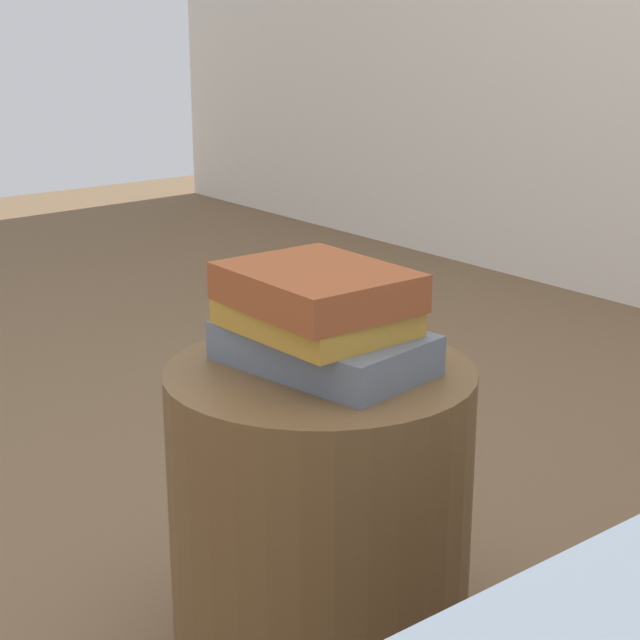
% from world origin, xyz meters
% --- Properties ---
extents(side_table, '(0.43, 0.43, 0.46)m').
position_xyz_m(side_table, '(0.00, 0.00, 0.23)').
color(side_table, brown).
rests_on(side_table, ground_plane).
extents(book_slate, '(0.31, 0.22, 0.06)m').
position_xyz_m(book_slate, '(-0.01, 0.01, 0.48)').
color(book_slate, slate).
rests_on(book_slate, side_table).
extents(book_ochre, '(0.24, 0.19, 0.03)m').
position_xyz_m(book_ochre, '(-0.01, -0.00, 0.53)').
color(book_ochre, '#B7842D').
rests_on(book_ochre, book_slate).
extents(book_rust, '(0.24, 0.20, 0.05)m').
position_xyz_m(book_rust, '(-0.01, 0.00, 0.57)').
color(book_rust, '#994723').
rests_on(book_rust, book_ochre).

